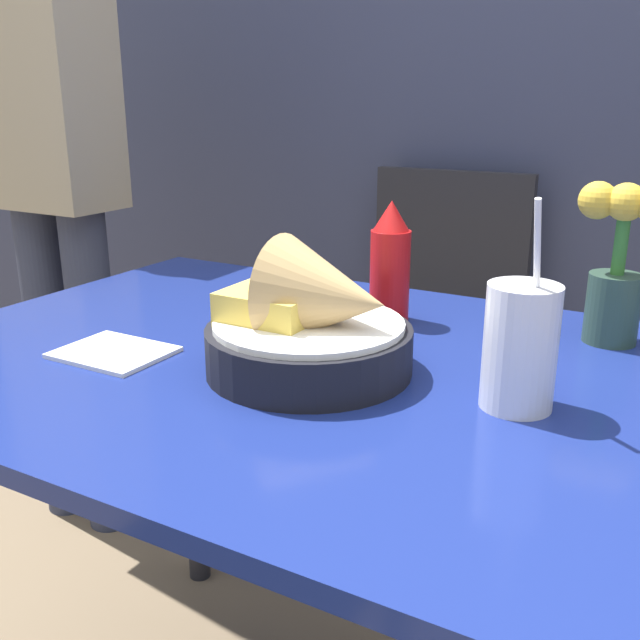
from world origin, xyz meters
The scene contains 9 objects.
wall_window centered at (0.00, 1.03, 1.30)m, with size 7.00×0.06×2.60m.
dining_table centered at (0.00, 0.00, 0.65)m, with size 1.18×0.80×0.76m.
chair_far_window centered at (-0.15, 0.84, 0.54)m, with size 0.40×0.40×0.92m.
food_basket centered at (0.01, -0.04, 0.82)m, with size 0.26×0.26×0.17m.
ketchup_bottle centered at (0.00, 0.20, 0.85)m, with size 0.06×0.06×0.19m.
drink_cup centered at (0.26, -0.02, 0.83)m, with size 0.08×0.08×0.24m.
flower_vase centered at (0.32, 0.27, 0.88)m, with size 0.13×0.07×0.23m.
napkin centered at (-0.26, -0.12, 0.76)m, with size 0.15×0.12×0.01m.
person_standing centered at (-0.96, 0.40, 1.01)m, with size 0.32×0.19×1.74m.
Camera 1 is at (0.43, -0.78, 1.10)m, focal length 40.00 mm.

